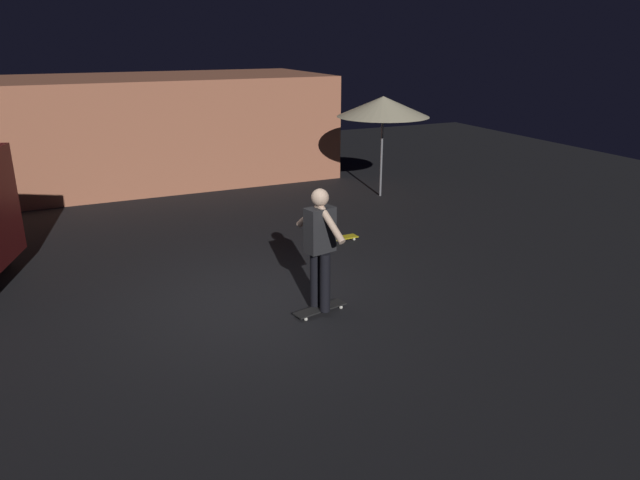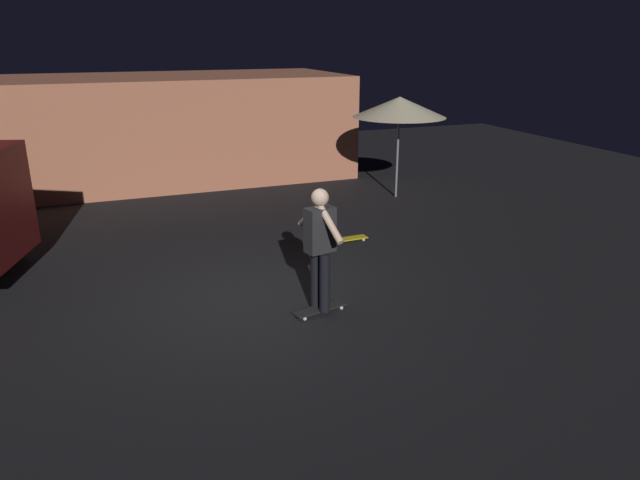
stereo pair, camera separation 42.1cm
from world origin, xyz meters
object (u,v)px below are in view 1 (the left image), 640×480
(patio_umbrella, at_px, (383,107))
(skateboard_ridden, at_px, (320,309))
(skateboard_spare, at_px, (338,239))
(skater, at_px, (320,241))

(patio_umbrella, bearing_deg, skateboard_ridden, -127.40)
(patio_umbrella, height_order, skateboard_spare, patio_umbrella)
(patio_umbrella, relative_size, skateboard_spare, 2.91)
(skateboard_ridden, distance_m, skateboard_spare, 2.97)
(patio_umbrella, distance_m, skateboard_spare, 4.02)
(skateboard_spare, bearing_deg, skater, -120.85)
(skateboard_ridden, relative_size, skater, 0.48)
(skateboard_ridden, height_order, skateboard_spare, same)
(patio_umbrella, xyz_separation_m, skateboard_spare, (-2.37, -2.55, -2.02))
(skateboard_spare, height_order, skater, skater)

